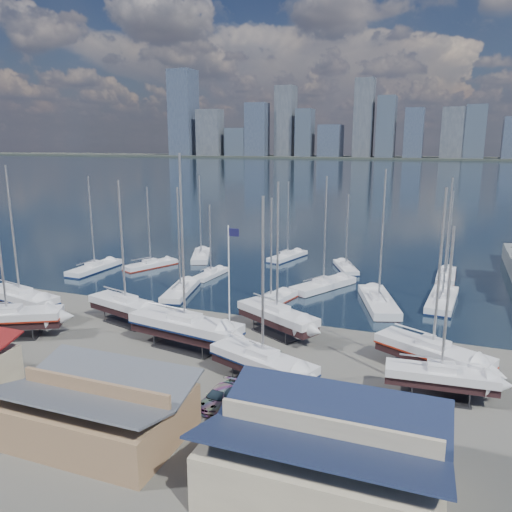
% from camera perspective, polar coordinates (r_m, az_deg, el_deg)
% --- Properties ---
extents(ground, '(1400.00, 1400.00, 0.00)m').
position_cam_1_polar(ground, '(50.40, -6.24, -10.36)').
color(ground, '#605E59').
rests_on(ground, ground).
extents(water, '(1400.00, 600.00, 0.40)m').
position_cam_1_polar(water, '(352.38, 17.31, 9.12)').
color(water, '#1B3040').
rests_on(water, ground).
extents(far_shore, '(1400.00, 80.00, 2.20)m').
position_cam_1_polar(far_shore, '(611.83, 18.90, 10.51)').
color(far_shore, '#2D332D').
rests_on(far_shore, ground).
extents(skyline, '(639.14, 43.80, 107.69)m').
position_cam_1_polar(skyline, '(605.93, 18.39, 14.13)').
color(skyline, '#475166').
rests_on(skyline, far_shore).
extents(shed_grey, '(12.60, 8.40, 4.17)m').
position_cam_1_polar(shed_grey, '(37.39, -17.84, -16.03)').
color(shed_grey, '#8C6B4C').
rests_on(shed_grey, ground).
extents(shed_blue, '(13.65, 9.45, 4.71)m').
position_cam_1_polar(shed_blue, '(31.07, 7.89, -21.36)').
color(shed_blue, '#BFB293').
rests_on(shed_blue, ground).
extents(sailboat_cradle_0, '(11.22, 5.18, 17.39)m').
position_cam_1_polar(sailboat_cradle_0, '(64.08, -25.35, -4.40)').
color(sailboat_cradle_0, '#2D2D33').
rests_on(sailboat_cradle_0, ground).
extents(sailboat_cradle_1, '(10.88, 7.68, 17.23)m').
position_cam_1_polar(sailboat_cradle_1, '(57.75, -26.50, -6.35)').
color(sailboat_cradle_1, '#2D2D33').
rests_on(sailboat_cradle_1, ground).
extents(sailboat_cradle_2, '(10.13, 5.26, 15.93)m').
position_cam_1_polar(sailboat_cradle_2, '(57.45, -14.64, -5.54)').
color(sailboat_cradle_2, '#2D2D33').
rests_on(sailboat_cradle_2, ground).
extents(sailboat_cradle_3, '(12.19, 5.12, 18.87)m').
position_cam_1_polar(sailboat_cradle_3, '(49.65, -8.09, -8.01)').
color(sailboat_cradle_3, '#2D2D33').
rests_on(sailboat_cradle_3, ground).
extents(sailboat_cradle_4, '(9.94, 7.12, 16.04)m').
position_cam_1_polar(sailboat_cradle_4, '(52.57, 2.42, -6.85)').
color(sailboat_cradle_4, '#2D2D33').
rests_on(sailboat_cradle_4, ground).
extents(sailboat_cradle_5, '(10.12, 5.98, 15.82)m').
position_cam_1_polar(sailboat_cradle_5, '(42.11, 0.76, -12.08)').
color(sailboat_cradle_5, '#2D2D33').
rests_on(sailboat_cradle_5, ground).
extents(sailboat_cradle_6, '(10.29, 7.12, 16.31)m').
position_cam_1_polar(sailboat_cradle_6, '(46.35, 19.52, -10.41)').
color(sailboat_cradle_6, '#2D2D33').
rests_on(sailboat_cradle_6, ground).
extents(sailboat_cradle_7, '(8.56, 3.00, 13.88)m').
position_cam_1_polar(sailboat_cradle_7, '(42.62, 20.36, -12.76)').
color(sailboat_cradle_7, '#2D2D33').
rests_on(sailboat_cradle_7, ground).
extents(sailboat_moored_0, '(3.33, 10.47, 15.49)m').
position_cam_1_polar(sailboat_moored_0, '(82.38, -17.92, -1.43)').
color(sailboat_moored_0, black).
rests_on(sailboat_moored_0, water).
extents(sailboat_moored_1, '(6.06, 9.32, 13.57)m').
position_cam_1_polar(sailboat_moored_1, '(82.35, -11.94, -1.08)').
color(sailboat_moored_1, black).
rests_on(sailboat_moored_1, water).
extents(sailboat_moored_2, '(6.39, 10.25, 15.01)m').
position_cam_1_polar(sailboat_moored_2, '(87.10, -6.28, -0.10)').
color(sailboat_moored_2, black).
rests_on(sailboat_moored_2, water).
extents(sailboat_moored_3, '(4.81, 10.31, 14.87)m').
position_cam_1_polar(sailboat_moored_3, '(67.41, -8.58, -4.07)').
color(sailboat_moored_3, black).
rests_on(sailboat_moored_3, water).
extents(sailboat_moored_4, '(2.75, 7.69, 11.37)m').
position_cam_1_polar(sailboat_moored_4, '(75.47, -5.16, -2.11)').
color(sailboat_moored_4, black).
rests_on(sailboat_moored_4, water).
extents(sailboat_moored_5, '(5.03, 9.71, 13.98)m').
position_cam_1_polar(sailboat_moored_5, '(86.47, 3.63, -0.15)').
color(sailboat_moored_5, black).
rests_on(sailboat_moored_5, water).
extents(sailboat_moored_6, '(4.73, 9.69, 13.96)m').
position_cam_1_polar(sailboat_moored_6, '(62.56, 1.71, -5.28)').
color(sailboat_moored_6, black).
rests_on(sailboat_moored_6, water).
extents(sailboat_moored_7, '(7.64, 10.88, 16.18)m').
position_cam_1_polar(sailboat_moored_7, '(69.64, 7.71, -3.48)').
color(sailboat_moored_7, black).
rests_on(sailboat_moored_7, water).
extents(sailboat_moored_8, '(5.54, 8.63, 12.55)m').
position_cam_1_polar(sailboat_moored_8, '(80.27, 10.21, -1.37)').
color(sailboat_moored_8, black).
rests_on(sailboat_moored_8, water).
extents(sailboat_moored_9, '(6.67, 12.08, 17.57)m').
position_cam_1_polar(sailboat_moored_9, '(63.72, 13.81, -5.30)').
color(sailboat_moored_9, black).
rests_on(sailboat_moored_9, water).
extents(sailboat_moored_10, '(4.07, 11.24, 16.45)m').
position_cam_1_polar(sailboat_moored_10, '(66.85, 20.49, -4.92)').
color(sailboat_moored_10, black).
rests_on(sailboat_moored_10, water).
extents(sailboat_moored_11, '(2.91, 9.17, 13.57)m').
position_cam_1_polar(sailboat_moored_11, '(79.44, 20.90, -2.18)').
color(sailboat_moored_11, black).
rests_on(sailboat_moored_11, water).
extents(car_a, '(2.36, 4.08, 1.31)m').
position_cam_1_polar(car_a, '(44.27, -20.35, -13.65)').
color(car_a, gray).
rests_on(car_a, ground).
extents(car_b, '(4.36, 1.85, 1.40)m').
position_cam_1_polar(car_b, '(46.62, -18.12, -12.02)').
color(car_b, gray).
rests_on(car_b, ground).
extents(car_c, '(3.03, 5.79, 1.55)m').
position_cam_1_polar(car_c, '(43.32, -13.24, -13.58)').
color(car_c, gray).
rests_on(car_c, ground).
extents(car_d, '(2.33, 4.72, 1.32)m').
position_cam_1_polar(car_d, '(40.10, -4.21, -15.72)').
color(car_d, gray).
rests_on(car_d, ground).
extents(flagpole, '(1.10, 0.12, 12.43)m').
position_cam_1_polar(flagpole, '(46.68, -3.00, -2.85)').
color(flagpole, white).
rests_on(flagpole, ground).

